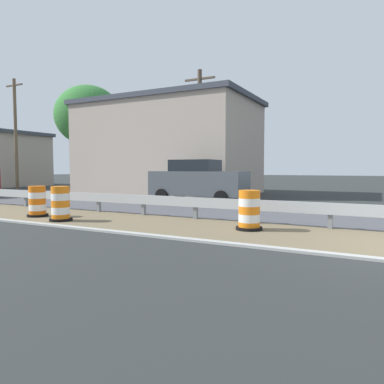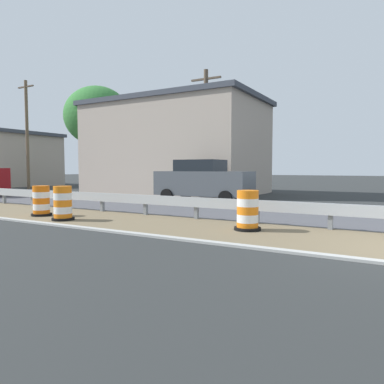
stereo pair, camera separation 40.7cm
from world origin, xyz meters
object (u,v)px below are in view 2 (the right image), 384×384
traffic_barrel_nearest (248,212)px  traffic_barrel_mid (41,202)px  car_mid_far_lane (203,181)px  utility_pole_mid (27,133)px  utility_pole_near (206,132)px  traffic_barrel_close (63,205)px

traffic_barrel_nearest → traffic_barrel_mid: (-0.80, 7.24, -0.01)m
car_mid_far_lane → utility_pole_mid: 17.91m
car_mid_far_lane → utility_pole_near: 3.52m
traffic_barrel_nearest → car_mid_far_lane: (6.67, 4.88, 0.55)m
utility_pole_near → utility_pole_mid: size_ratio=0.82×
utility_pole_near → utility_pole_mid: (0.70, 16.38, 0.77)m
utility_pole_mid → traffic_barrel_nearest: bearing=-113.1°
utility_pole_mid → traffic_barrel_close: bearing=-122.8°
traffic_barrel_nearest → traffic_barrel_close: size_ratio=0.98×
car_mid_far_lane → utility_pole_near: size_ratio=0.68×
traffic_barrel_nearest → utility_pole_mid: (9.49, 22.24, 3.96)m
traffic_barrel_close → utility_pole_near: bearing=0.8°
traffic_barrel_close → traffic_barrel_mid: 1.55m
traffic_barrel_close → utility_pole_near: utility_pole_near is taller
traffic_barrel_nearest → traffic_barrel_close: (-1.16, 5.73, 0.01)m
traffic_barrel_nearest → utility_pole_near: size_ratio=0.15×
traffic_barrel_mid → car_mid_far_lane: car_mid_far_lane is taller
traffic_barrel_mid → utility_pole_mid: bearing=55.6°
traffic_barrel_close → car_mid_far_lane: bearing=-6.2°
utility_pole_near → traffic_barrel_mid: bearing=171.9°
traffic_barrel_mid → car_mid_far_lane: size_ratio=0.22×
car_mid_far_lane → utility_pole_near: bearing=113.2°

